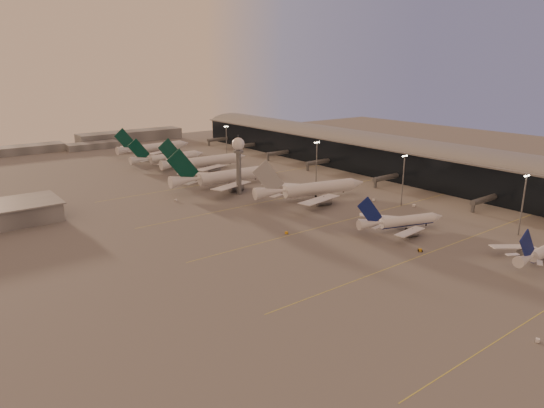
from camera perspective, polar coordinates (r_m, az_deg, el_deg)
ground at (r=168.08m, az=18.08°, el=-7.55°), size 700.00×700.00×0.00m
taxiway_markings at (r=222.61m, az=10.76°, el=-1.21°), size 180.00×185.25×0.02m
terminal at (r=312.08m, az=13.14°, el=5.59°), size 57.00×362.00×23.04m
radar_tower at (r=249.01m, az=-3.97°, el=5.83°), size 6.40×6.40×31.10m
mast_a at (r=212.30m, az=27.43°, el=0.23°), size 3.60×0.56×25.00m
mast_b at (r=237.26m, az=15.18°, el=3.01°), size 3.60×0.56×25.00m
mast_c at (r=269.92m, az=5.27°, el=5.05°), size 3.60×0.56×25.00m
mast_d at (r=339.54m, az=-5.38°, el=7.32°), size 3.60×0.56×25.00m
distant_horizon at (r=435.00m, az=-19.43°, el=7.09°), size 165.00×37.50×9.00m
narrowbody_mid at (r=203.64m, az=14.99°, el=-2.17°), size 39.45×30.99×15.91m
widebody_white at (r=243.54m, az=4.75°, el=1.46°), size 62.52×49.60×22.25m
greentail_a at (r=269.31m, az=-5.48°, el=2.94°), size 65.66×52.91×23.84m
greentail_b at (r=315.25m, az=-7.79°, el=4.76°), size 62.03×50.08×22.53m
greentail_c at (r=336.18m, az=-12.05°, el=5.17°), size 54.31×43.90×19.74m
greentail_d at (r=376.06m, az=-13.62°, el=6.27°), size 60.76×48.85×22.09m
gsv_truck_a at (r=138.56m, az=28.82°, el=-13.63°), size 5.43×3.55×2.07m
gsv_tug_mid at (r=183.87m, az=17.03°, el=-5.22°), size 3.93×4.02×1.01m
gsv_truck_b at (r=240.05m, az=16.46°, el=-0.02°), size 6.40×3.46×2.45m
gsv_truck_c at (r=193.78m, az=1.78°, el=-3.21°), size 5.61×3.62×2.13m
gsv_catering_b at (r=244.77m, az=11.91°, el=0.83°), size 5.75×4.22×4.32m
gsv_truck_d at (r=244.27m, az=-11.32°, el=0.58°), size 3.76×5.74×2.18m
gsv_tug_hangar at (r=313.31m, az=-0.46°, el=4.18°), size 3.67×3.12×0.90m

